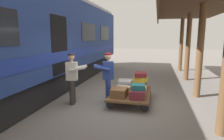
% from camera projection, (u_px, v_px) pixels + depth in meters
% --- Properties ---
extents(ground_plane, '(60.00, 60.00, 0.00)m').
position_uv_depth(ground_plane, '(123.00, 104.00, 6.45)').
color(ground_plane, slate).
extents(platform_canopy, '(3.20, 15.42, 3.56)m').
position_uv_depth(platform_canopy, '(213.00, 0.00, 5.32)').
color(platform_canopy, brown).
rests_on(platform_canopy, ground_plane).
extents(train_car, '(3.02, 16.72, 4.00)m').
position_uv_depth(train_car, '(22.00, 42.00, 6.94)').
color(train_car, navy).
rests_on(train_car, ground_plane).
extents(luggage_cart, '(1.32, 2.06, 0.34)m').
position_uv_depth(luggage_cart, '(131.00, 93.00, 6.67)').
color(luggage_cart, brown).
rests_on(luggage_cart, ground_plane).
extents(suitcase_slate_roller, '(0.44, 0.61, 0.26)m').
position_uv_depth(suitcase_slate_roller, '(141.00, 85.00, 7.12)').
color(suitcase_slate_roller, '#4C515B').
rests_on(suitcase_slate_roller, luggage_cart).
extents(suitcase_gray_aluminum, '(0.53, 0.58, 0.29)m').
position_uv_depth(suitcase_gray_aluminum, '(125.00, 84.00, 7.25)').
color(suitcase_gray_aluminum, '#9EA0A5').
rests_on(suitcase_gray_aluminum, luggage_cart).
extents(suitcase_tan_vintage, '(0.50, 0.57, 0.21)m').
position_uv_depth(suitcase_tan_vintage, '(139.00, 90.00, 6.58)').
color(suitcase_tan_vintage, tan).
rests_on(suitcase_tan_vintage, luggage_cart).
extents(suitcase_cream_canvas, '(0.57, 0.59, 0.17)m').
position_uv_depth(suitcase_cream_canvas, '(122.00, 89.00, 6.72)').
color(suitcase_cream_canvas, beige).
rests_on(suitcase_cream_canvas, luggage_cart).
extents(suitcase_brown_leather, '(0.51, 0.59, 0.27)m').
position_uv_depth(suitcase_brown_leather, '(119.00, 92.00, 6.17)').
color(suitcase_brown_leather, brown).
rests_on(suitcase_brown_leather, luggage_cart).
extents(suitcase_burgundy_valise, '(0.47, 0.62, 0.26)m').
position_uv_depth(suitcase_burgundy_valise, '(138.00, 94.00, 6.03)').
color(suitcase_burgundy_valise, maroon).
rests_on(suitcase_burgundy_valise, luggage_cart).
extents(suitcase_yellow_case, '(0.52, 0.55, 0.20)m').
position_uv_depth(suitcase_yellow_case, '(141.00, 79.00, 7.04)').
color(suitcase_yellow_case, gold).
rests_on(suitcase_yellow_case, suitcase_slate_roller).
extents(suitcase_maroon_trunk, '(0.47, 0.54, 0.16)m').
position_uv_depth(suitcase_maroon_trunk, '(140.00, 74.00, 7.00)').
color(suitcase_maroon_trunk, maroon).
rests_on(suitcase_maroon_trunk, suitcase_yellow_case).
extents(suitcase_teal_softside, '(0.45, 0.42, 0.16)m').
position_uv_depth(suitcase_teal_softside, '(138.00, 87.00, 6.01)').
color(suitcase_teal_softside, '#1E666B').
rests_on(suitcase_teal_softside, suitcase_burgundy_valise).
extents(porter_in_overalls, '(0.73, 0.57, 1.70)m').
position_uv_depth(porter_in_overalls, '(107.00, 76.00, 6.52)').
color(porter_in_overalls, navy).
rests_on(porter_in_overalls, ground_plane).
extents(porter_by_door, '(0.72, 0.52, 1.70)m').
position_uv_depth(porter_by_door, '(73.00, 77.00, 6.36)').
color(porter_by_door, '#332D28').
rests_on(porter_by_door, ground_plane).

